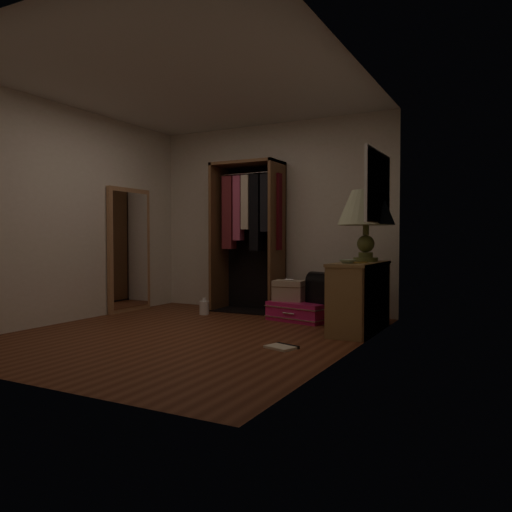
% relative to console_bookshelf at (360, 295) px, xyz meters
% --- Properties ---
extents(ground, '(4.00, 4.00, 0.00)m').
position_rel_console_bookshelf_xyz_m(ground, '(-1.54, -1.04, -0.39)').
color(ground, '#5B2C1A').
rests_on(ground, ground).
extents(room_walls, '(3.52, 4.02, 2.60)m').
position_rel_console_bookshelf_xyz_m(room_walls, '(-1.46, -1.00, 1.11)').
color(room_walls, silver).
rests_on(room_walls, ground).
extents(console_bookshelf, '(0.42, 1.12, 0.75)m').
position_rel_console_bookshelf_xyz_m(console_bookshelf, '(0.00, 0.00, 0.00)').
color(console_bookshelf, olive).
rests_on(console_bookshelf, ground).
extents(open_wardrobe, '(0.99, 0.50, 2.05)m').
position_rel_console_bookshelf_xyz_m(open_wardrobe, '(-1.77, 0.73, 0.82)').
color(open_wardrobe, brown).
rests_on(open_wardrobe, ground).
extents(floor_mirror, '(0.06, 0.80, 1.70)m').
position_rel_console_bookshelf_xyz_m(floor_mirror, '(-3.24, -0.04, 0.46)').
color(floor_mirror, '#AB7953').
rests_on(floor_mirror, ground).
extents(pink_suitcase, '(0.86, 0.70, 0.23)m').
position_rel_console_bookshelf_xyz_m(pink_suitcase, '(-0.83, 0.35, -0.28)').
color(pink_suitcase, '#CC1863').
rests_on(pink_suitcase, ground).
extents(train_case, '(0.40, 0.30, 0.27)m').
position_rel_console_bookshelf_xyz_m(train_case, '(-1.00, 0.34, -0.03)').
color(train_case, tan).
rests_on(train_case, pink_suitcase).
extents(black_bag, '(0.40, 0.34, 0.37)m').
position_rel_console_bookshelf_xyz_m(black_bag, '(-0.57, 0.35, 0.03)').
color(black_bag, black).
rests_on(black_bag, pink_suitcase).
extents(table_lamp, '(0.66, 0.66, 0.80)m').
position_rel_console_bookshelf_xyz_m(table_lamp, '(0.00, 0.19, 0.94)').
color(table_lamp, '#515B2C').
rests_on(table_lamp, console_bookshelf).
extents(brass_tray, '(0.32, 0.32, 0.01)m').
position_rel_console_bookshelf_xyz_m(brass_tray, '(0.00, -0.18, 0.36)').
color(brass_tray, '#A68C40').
rests_on(brass_tray, console_bookshelf).
extents(ceramic_bowl, '(0.19, 0.19, 0.04)m').
position_rel_console_bookshelf_xyz_m(ceramic_bowl, '(-0.05, -0.31, 0.38)').
color(ceramic_bowl, '#9DBC9D').
rests_on(ceramic_bowl, console_bookshelf).
extents(white_jug, '(0.13, 0.13, 0.22)m').
position_rel_console_bookshelf_xyz_m(white_jug, '(-2.15, 0.17, -0.30)').
color(white_jug, white).
rests_on(white_jug, ground).
extents(floor_book, '(0.31, 0.28, 0.02)m').
position_rel_console_bookshelf_xyz_m(floor_book, '(-0.39, -1.18, -0.38)').
color(floor_book, beige).
rests_on(floor_book, ground).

